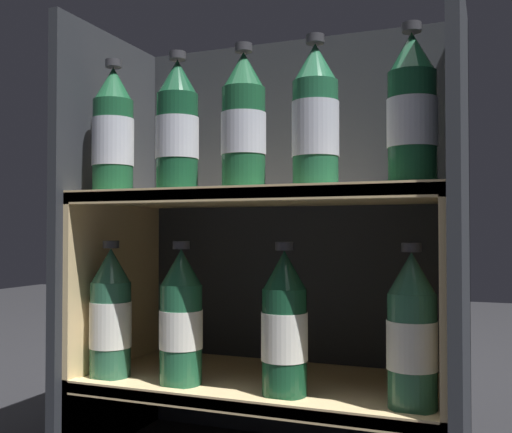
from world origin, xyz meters
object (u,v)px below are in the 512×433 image
object	(u,v)px
bottle_upper_front_0	(113,134)
bottle_lower_front_0	(111,316)
bottle_lower_front_2	(284,326)
bottle_upper_front_4	(412,113)
bottle_lower_front_1	(181,320)
bottle_upper_front_3	(315,120)
bottle_lower_front_3	(412,334)
bottle_upper_front_1	(177,129)
bottle_upper_front_2	(244,125)

from	to	relation	value
bottle_upper_front_0	bottle_lower_front_0	size ratio (longest dim) A/B	1.00
bottle_lower_front_0	bottle_lower_front_2	world-z (taller)	same
bottle_upper_front_4	bottle_lower_front_1	bearing A→B (deg)	180.00
bottle_upper_front_3	bottle_lower_front_3	bearing A→B (deg)	-0.00
bottle_upper_front_4	bottle_lower_front_3	bearing A→B (deg)	180.00
bottle_upper_front_0	bottle_upper_front_4	world-z (taller)	same
bottle_upper_front_0	bottle_upper_front_3	bearing A→B (deg)	0.00
bottle_upper_front_4	bottle_lower_front_0	size ratio (longest dim) A/B	1.00
bottle_upper_front_4	bottle_lower_front_2	size ratio (longest dim) A/B	1.00
bottle_upper_front_0	bottle_upper_front_4	bearing A→B (deg)	0.00
bottle_lower_front_0	bottle_lower_front_1	world-z (taller)	same
bottle_upper_front_1	bottle_lower_front_2	world-z (taller)	bottle_upper_front_1
bottle_upper_front_4	bottle_lower_front_1	xyz separation A→B (m)	(-0.41, 0.00, -0.34)
bottle_lower_front_3	bottle_upper_front_4	bearing A→B (deg)	0.00
bottle_upper_front_0	bottle_lower_front_3	xyz separation A→B (m)	(0.55, 0.00, -0.34)
bottle_lower_front_3	bottle_upper_front_2	bearing A→B (deg)	180.00
bottle_upper_front_0	bottle_lower_front_0	xyz separation A→B (m)	(-0.00, -0.00, -0.34)
bottle_lower_front_0	bottle_upper_front_4	bearing A→B (deg)	0.00
bottle_upper_front_1	bottle_lower_front_0	xyz separation A→B (m)	(-0.14, -0.00, -0.34)
bottle_lower_front_2	bottle_upper_front_3	bearing A→B (deg)	0.00
bottle_upper_front_3	bottle_lower_front_0	world-z (taller)	bottle_upper_front_3
bottle_upper_front_4	bottle_lower_front_3	world-z (taller)	bottle_upper_front_4
bottle_upper_front_1	bottle_lower_front_0	distance (m)	0.37
bottle_lower_front_2	bottle_upper_front_1	bearing A→B (deg)	180.00
bottle_upper_front_1	bottle_upper_front_2	bearing A→B (deg)	0.00
bottle_upper_front_0	bottle_lower_front_1	size ratio (longest dim) A/B	1.00
bottle_lower_front_3	bottle_upper_front_3	bearing A→B (deg)	180.00
bottle_upper_front_0	bottle_lower_front_0	world-z (taller)	bottle_upper_front_0
bottle_lower_front_2	bottle_lower_front_3	world-z (taller)	same
bottle_upper_front_0	bottle_upper_front_3	size ratio (longest dim) A/B	1.00
bottle_upper_front_3	bottle_lower_front_0	bearing A→B (deg)	-180.00
bottle_upper_front_1	bottle_upper_front_3	size ratio (longest dim) A/B	1.00
bottle_upper_front_1	bottle_upper_front_4	xyz separation A→B (m)	(0.42, 0.00, -0.00)
bottle_upper_front_3	bottle_lower_front_0	xyz separation A→B (m)	(-0.40, -0.00, -0.34)
bottle_lower_front_1	bottle_lower_front_3	bearing A→B (deg)	-0.00
bottle_upper_front_2	bottle_lower_front_3	size ratio (longest dim) A/B	1.00
bottle_upper_front_3	bottle_lower_front_3	world-z (taller)	bottle_upper_front_3
bottle_lower_front_0	bottle_upper_front_2	bearing A→B (deg)	0.00
bottle_upper_front_3	bottle_lower_front_2	bearing A→B (deg)	-180.00
bottle_upper_front_1	bottle_lower_front_1	bearing A→B (deg)	0.00
bottle_upper_front_2	bottle_lower_front_1	distance (m)	0.36
bottle_upper_front_1	bottle_lower_front_1	xyz separation A→B (m)	(0.01, 0.00, -0.34)
bottle_upper_front_2	bottle_lower_front_3	bearing A→B (deg)	0.00
bottle_lower_front_1	bottle_upper_front_4	bearing A→B (deg)	-0.00
bottle_lower_front_3	bottle_lower_front_0	bearing A→B (deg)	-180.00
bottle_upper_front_0	bottle_upper_front_3	xyz separation A→B (m)	(0.40, 0.00, -0.00)
bottle_upper_front_1	bottle_upper_front_2	size ratio (longest dim) A/B	1.00
bottle_upper_front_1	bottle_upper_front_2	xyz separation A→B (m)	(0.13, 0.00, 0.00)
bottle_upper_front_0	bottle_lower_front_2	world-z (taller)	bottle_upper_front_0
bottle_upper_front_4	bottle_upper_front_3	bearing A→B (deg)	180.00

